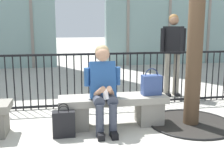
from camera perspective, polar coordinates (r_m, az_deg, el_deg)
name	(u,v)px	position (r m, az deg, el deg)	size (l,w,h in m)	color
ground_plane	(113,125)	(4.14, 0.26, -10.51)	(60.00, 60.00, 0.00)	#B2ADA3
stone_bench	(113,108)	(4.05, 0.26, -6.93)	(1.60, 0.44, 0.45)	gray
seated_person_with_phone	(103,85)	(3.80, -1.82, -2.17)	(0.52, 0.66, 1.21)	#383D4C
handbag_on_bench	(151,84)	(4.10, 8.28, -1.99)	(0.29, 0.16, 0.40)	#33477F
shopping_bag	(64,123)	(3.75, -10.10, -10.01)	(0.30, 0.16, 0.44)	black
bystander_at_railing	(173,49)	(5.81, 12.67, 5.44)	(0.55, 0.42, 1.71)	gray
plaza_railing	(103,79)	(4.96, -1.94, -0.94)	(9.86, 0.04, 0.99)	black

